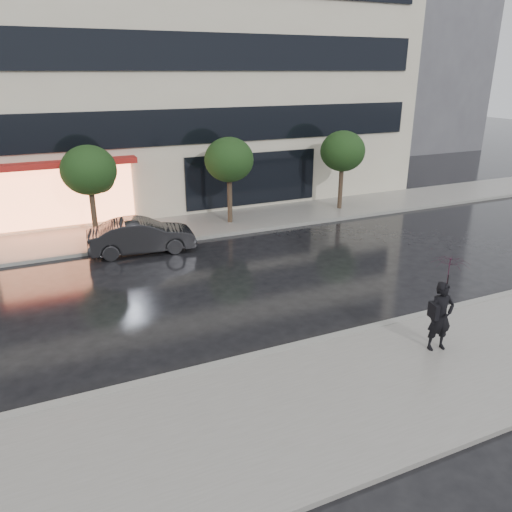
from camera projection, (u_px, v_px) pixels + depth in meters
ground at (264, 335)px, 13.51m from camera, size 120.00×120.00×0.00m
sidewalk_near at (328, 401)px, 10.71m from camera, size 60.00×4.50×0.12m
sidewalk_far at (166, 230)px, 22.23m from camera, size 60.00×3.50×0.12m
curb_near at (280, 350)px, 12.63m from camera, size 60.00×0.25×0.14m
curb_far at (177, 241)px, 20.73m from camera, size 60.00×0.25×0.14m
office_building at (116, 23)px, 25.68m from camera, size 30.00×12.76×18.00m
bg_building_right at (393, 55)px, 44.66m from camera, size 12.00×12.00×16.00m
tree_mid_west at (90, 172)px, 19.90m from camera, size 2.20×2.20×3.99m
tree_mid_east at (230, 161)px, 22.22m from camera, size 2.20×2.20×3.99m
tree_far_east at (343, 153)px, 24.55m from camera, size 2.20×2.20×3.99m
parked_car at (141, 236)px, 19.41m from camera, size 4.21×1.81×1.35m
pedestrian_with_umbrella at (445, 292)px, 12.10m from camera, size 1.06×1.08×2.46m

